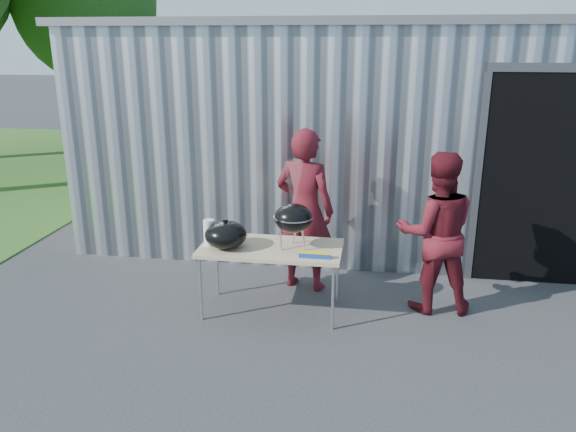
% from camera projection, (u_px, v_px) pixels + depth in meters
% --- Properties ---
extents(ground, '(80.00, 80.00, 0.00)m').
position_uv_depth(ground, '(283.00, 331.00, 5.73)').
color(ground, '#2F2F31').
extents(building, '(8.20, 6.20, 3.10)m').
position_uv_depth(building, '(380.00, 121.00, 9.46)').
color(building, silver).
rests_on(building, ground).
extents(folding_table, '(1.50, 0.75, 0.75)m').
position_uv_depth(folding_table, '(271.00, 250.00, 5.94)').
color(folding_table, tan).
rests_on(folding_table, ground).
extents(kettle_grill, '(0.41, 0.41, 0.93)m').
position_uv_depth(kettle_grill, '(293.00, 209.00, 5.77)').
color(kettle_grill, black).
rests_on(kettle_grill, folding_table).
extents(grill_lid, '(0.44, 0.44, 0.32)m').
position_uv_depth(grill_lid, '(226.00, 235.00, 5.86)').
color(grill_lid, black).
rests_on(grill_lid, folding_table).
extents(paper_towels, '(0.12, 0.12, 0.28)m').
position_uv_depth(paper_towels, '(209.00, 233.00, 5.94)').
color(paper_towels, white).
rests_on(paper_towels, folding_table).
extents(white_tub, '(0.20, 0.15, 0.10)m').
position_uv_depth(white_tub, '(225.00, 234.00, 6.17)').
color(white_tub, white).
rests_on(white_tub, folding_table).
extents(foil_box, '(0.32, 0.05, 0.06)m').
position_uv_depth(foil_box, '(315.00, 255.00, 5.61)').
color(foil_box, '#173F9B').
rests_on(foil_box, folding_table).
extents(person_cook, '(0.79, 0.61, 1.91)m').
position_uv_depth(person_cook, '(305.00, 210.00, 6.48)').
color(person_cook, '#5B131C').
rests_on(person_cook, ground).
extents(person_bystander, '(0.92, 0.75, 1.76)m').
position_uv_depth(person_bystander, '(436.00, 233.00, 5.97)').
color(person_bystander, '#5B131C').
rests_on(person_bystander, ground).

